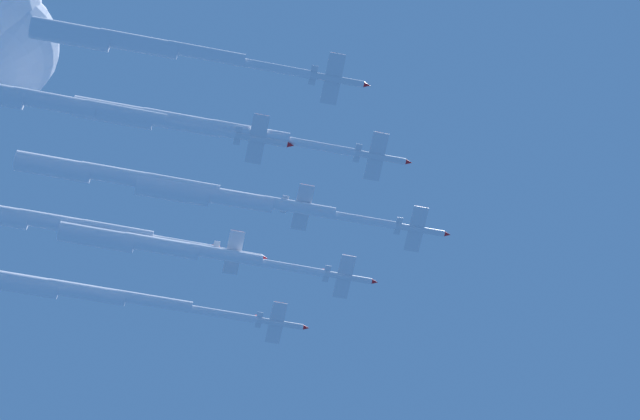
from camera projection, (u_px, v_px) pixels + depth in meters
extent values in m
cylinder|color=silver|center=(419.00, 230.00, 194.23)|extent=(6.97, 7.64, 1.35)
cone|color=red|center=(447.00, 234.00, 194.82)|extent=(1.82, 1.83, 1.29)
cylinder|color=black|center=(393.00, 225.00, 193.67)|extent=(1.16, 1.12, 1.01)
ellipsoid|color=black|center=(430.00, 230.00, 194.90)|extent=(1.94, 2.03, 0.86)
cube|color=silver|center=(416.00, 229.00, 194.12)|extent=(7.88, 7.41, 2.37)
cube|color=red|center=(411.00, 249.00, 195.42)|extent=(2.05, 2.19, 0.28)
cube|color=red|center=(421.00, 209.00, 192.95)|extent=(2.05, 2.19, 0.28)
cube|color=silver|center=(398.00, 226.00, 193.79)|extent=(3.06, 2.88, 0.95)
cube|color=red|center=(398.00, 224.00, 194.68)|extent=(1.39, 1.46, 1.86)
cylinder|color=white|center=(361.00, 220.00, 193.00)|extent=(9.60, 10.54, 1.72)
cylinder|color=white|center=(299.00, 207.00, 191.64)|extent=(10.25, 11.11, 2.58)
cylinder|color=white|center=(237.00, 199.00, 190.50)|extent=(10.89, 11.68, 3.44)
cylinder|color=white|center=(173.00, 191.00, 189.37)|extent=(11.54, 12.25, 4.30)
cylinder|color=silver|center=(347.00, 277.00, 199.89)|extent=(7.02, 7.59, 1.35)
cone|color=red|center=(374.00, 282.00, 200.50)|extent=(1.82, 1.82, 1.28)
cylinder|color=black|center=(321.00, 273.00, 199.31)|extent=(1.15, 1.12, 1.01)
ellipsoid|color=black|center=(358.00, 278.00, 200.57)|extent=(1.95, 2.02, 0.85)
cube|color=silver|center=(344.00, 277.00, 199.78)|extent=(7.87, 7.46, 2.30)
cube|color=red|center=(340.00, 296.00, 201.10)|extent=(2.06, 2.18, 0.28)
cube|color=red|center=(349.00, 257.00, 198.58)|extent=(2.06, 2.18, 0.28)
cube|color=silver|center=(327.00, 274.00, 199.43)|extent=(3.05, 2.90, 0.92)
cube|color=red|center=(326.00, 272.00, 200.32)|extent=(1.39, 1.45, 1.87)
cylinder|color=white|center=(289.00, 267.00, 198.59)|extent=(10.04, 10.90, 1.71)
cylinder|color=white|center=(226.00, 255.00, 197.11)|extent=(10.68, 11.47, 2.57)
cylinder|color=white|center=(162.00, 246.00, 195.86)|extent=(11.32, 12.05, 3.43)
cylinder|color=white|center=(97.00, 237.00, 194.62)|extent=(11.95, 12.62, 4.28)
cylinder|color=silver|center=(379.00, 157.00, 186.68)|extent=(6.98, 7.64, 1.36)
cone|color=red|center=(408.00, 162.00, 187.27)|extent=(1.83, 1.83, 1.29)
cylinder|color=black|center=(352.00, 152.00, 186.12)|extent=(1.16, 1.13, 1.02)
ellipsoid|color=black|center=(390.00, 158.00, 187.35)|extent=(1.95, 2.03, 0.86)
cube|color=silver|center=(376.00, 157.00, 186.57)|extent=(7.87, 7.40, 2.44)
cube|color=red|center=(371.00, 178.00, 187.84)|extent=(2.05, 2.19, 0.29)
cube|color=red|center=(381.00, 135.00, 185.43)|extent=(2.05, 2.19, 0.29)
cube|color=silver|center=(357.00, 153.00, 186.24)|extent=(3.05, 2.88, 0.97)
cube|color=red|center=(357.00, 152.00, 187.13)|extent=(1.40, 1.47, 1.86)
cylinder|color=white|center=(317.00, 146.00, 185.43)|extent=(9.91, 10.89, 1.73)
cylinder|color=white|center=(251.00, 132.00, 184.02)|extent=(10.56, 11.46, 2.60)
cylinder|color=white|center=(182.00, 123.00, 182.82)|extent=(11.21, 12.03, 3.46)
cylinder|color=white|center=(113.00, 113.00, 181.64)|extent=(11.86, 12.61, 4.33)
cylinder|color=silver|center=(306.00, 208.00, 192.54)|extent=(7.00, 7.61, 1.35)
cone|color=red|center=(334.00, 213.00, 193.14)|extent=(1.82, 1.82, 1.28)
cylinder|color=black|center=(279.00, 203.00, 191.97)|extent=(1.15, 1.12, 1.01)
ellipsoid|color=black|center=(317.00, 209.00, 193.21)|extent=(1.94, 2.02, 0.85)
cube|color=silver|center=(303.00, 207.00, 192.43)|extent=(7.87, 7.44, 2.33)
cube|color=red|center=(298.00, 228.00, 193.74)|extent=(2.06, 2.18, 0.28)
cube|color=red|center=(307.00, 187.00, 191.24)|extent=(2.06, 2.18, 0.28)
cube|color=silver|center=(284.00, 204.00, 192.09)|extent=(3.06, 2.90, 0.93)
cube|color=red|center=(284.00, 202.00, 192.98)|extent=(1.39, 1.45, 1.87)
cylinder|color=white|center=(246.00, 197.00, 191.28)|extent=(9.68, 10.55, 1.72)
cylinder|color=white|center=(183.00, 185.00, 189.88)|extent=(10.32, 11.12, 2.58)
cylinder|color=white|center=(119.00, 176.00, 188.71)|extent=(10.96, 11.70, 3.43)
cylinder|color=white|center=(53.00, 167.00, 187.54)|extent=(11.60, 12.27, 4.29)
cylinder|color=silver|center=(279.00, 323.00, 205.32)|extent=(7.01, 7.59, 1.34)
cone|color=red|center=(306.00, 328.00, 205.93)|extent=(1.82, 1.82, 1.27)
cylinder|color=black|center=(254.00, 319.00, 204.75)|extent=(1.15, 1.12, 1.01)
ellipsoid|color=black|center=(290.00, 324.00, 206.00)|extent=(1.94, 2.02, 0.85)
cube|color=silver|center=(276.00, 323.00, 205.21)|extent=(7.88, 7.46, 2.24)
cube|color=red|center=(272.00, 341.00, 206.56)|extent=(2.06, 2.18, 0.27)
cube|color=red|center=(280.00, 304.00, 203.99)|extent=(2.06, 2.18, 0.27)
cube|color=silver|center=(259.00, 320.00, 204.87)|extent=(3.06, 2.90, 0.90)
cube|color=red|center=(259.00, 318.00, 205.75)|extent=(1.38, 1.44, 1.87)
cylinder|color=white|center=(220.00, 313.00, 203.98)|extent=(10.59, 11.53, 1.71)
cylinder|color=white|center=(154.00, 301.00, 202.41)|extent=(11.23, 12.10, 2.56)
cylinder|color=white|center=(87.00, 292.00, 201.09)|extent=(11.86, 12.67, 3.41)
cylinder|color=white|center=(19.00, 283.00, 199.77)|extent=(12.50, 13.24, 4.26)
cylinder|color=silver|center=(336.00, 79.00, 178.84)|extent=(6.97, 7.66, 1.36)
cone|color=red|center=(367.00, 85.00, 179.43)|extent=(1.83, 1.83, 1.29)
cylinder|color=black|center=(307.00, 74.00, 178.30)|extent=(1.16, 1.13, 1.02)
ellipsoid|color=black|center=(348.00, 81.00, 179.51)|extent=(1.95, 2.03, 0.86)
cube|color=silver|center=(333.00, 79.00, 178.73)|extent=(7.87, 7.38, 2.47)
cube|color=red|center=(328.00, 102.00, 179.99)|extent=(2.05, 2.19, 0.29)
cube|color=red|center=(338.00, 56.00, 177.61)|extent=(2.05, 2.19, 0.29)
cube|color=silver|center=(313.00, 75.00, 178.41)|extent=(3.06, 2.87, 0.99)
cube|color=red|center=(313.00, 74.00, 179.31)|extent=(1.41, 1.48, 1.86)
cylinder|color=white|center=(273.00, 68.00, 177.65)|extent=(9.43, 10.38, 1.73)
cylinder|color=white|center=(207.00, 54.00, 176.32)|extent=(10.08, 10.96, 2.60)
cylinder|color=white|center=(139.00, 44.00, 175.22)|extent=(10.73, 11.53, 3.47)
cylinder|color=white|center=(71.00, 34.00, 174.12)|extent=(11.38, 12.10, 4.33)
cylinder|color=silver|center=(237.00, 253.00, 199.09)|extent=(7.02, 7.60, 1.35)
cone|color=red|center=(264.00, 258.00, 199.70)|extent=(1.82, 1.82, 1.28)
cylinder|color=black|center=(211.00, 248.00, 198.52)|extent=(1.15, 1.12, 1.01)
ellipsoid|color=black|center=(248.00, 254.00, 199.77)|extent=(1.95, 2.02, 0.85)
cube|color=silver|center=(234.00, 253.00, 198.98)|extent=(7.87, 7.46, 2.31)
cube|color=red|center=(230.00, 272.00, 200.30)|extent=(2.06, 2.18, 0.28)
cube|color=red|center=(238.00, 233.00, 197.79)|extent=(2.06, 2.18, 0.28)
cube|color=silver|center=(216.00, 249.00, 198.63)|extent=(3.05, 2.90, 0.93)
cube|color=red|center=(216.00, 247.00, 199.52)|extent=(1.39, 1.45, 1.87)
cylinder|color=white|center=(179.00, 243.00, 197.82)|extent=(9.67, 10.49, 1.71)
cylinder|color=white|center=(118.00, 231.00, 196.40)|extent=(10.31, 11.06, 2.57)
cylinder|color=white|center=(55.00, 222.00, 195.21)|extent=(10.95, 11.63, 3.43)
cylinder|color=silver|center=(260.00, 140.00, 183.48)|extent=(7.03, 7.62, 1.37)
cone|color=red|center=(290.00, 145.00, 184.09)|extent=(1.84, 1.84, 1.30)
cylinder|color=black|center=(232.00, 134.00, 182.90)|extent=(1.17, 1.13, 1.03)
ellipsoid|color=black|center=(272.00, 141.00, 184.16)|extent=(1.96, 2.03, 0.87)
cube|color=silver|center=(257.00, 139.00, 183.37)|extent=(7.81, 7.40, 2.59)
cube|color=red|center=(253.00, 161.00, 184.56)|extent=(2.06, 2.18, 0.30)
cube|color=red|center=(262.00, 117.00, 182.30)|extent=(2.06, 2.18, 0.30)
cube|color=silver|center=(238.00, 135.00, 183.02)|extent=(3.03, 2.88, 1.03)
cube|color=red|center=(238.00, 134.00, 183.92)|extent=(1.43, 1.49, 1.85)
cylinder|color=white|center=(196.00, 128.00, 182.18)|extent=(10.12, 11.00, 1.75)
cylinder|color=white|center=(126.00, 113.00, 180.70)|extent=(10.77, 11.58, 2.62)
cylinder|color=white|center=(55.00, 102.00, 179.44)|extent=(11.43, 12.17, 3.50)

